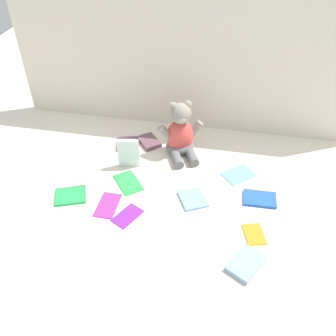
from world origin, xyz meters
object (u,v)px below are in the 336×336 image
object	(u,v)px
teddy_bear	(181,135)
book_case_3	(83,177)
book_case_10	(193,199)
book_case_2	(254,234)
book_case_7	(260,199)
book_case_1	(128,182)
book_case_6	(108,205)
book_case_8	(246,264)
book_case_4	(239,174)
book_case_11	(128,215)
book_case_0	(127,144)
book_case_9	(71,196)
book_case_12	(149,142)
book_case_5	(129,153)

from	to	relation	value
teddy_bear	book_case_3	bearing A→B (deg)	-169.07
teddy_bear	book_case_10	xyz separation A→B (m)	(0.10, -0.30, -0.09)
book_case_2	book_case_7	world-z (taller)	book_case_7
book_case_10	book_case_1	bearing A→B (deg)	142.44
book_case_6	book_case_8	xyz separation A→B (m)	(0.53, -0.18, 0.01)
book_case_2	book_case_3	xyz separation A→B (m)	(-0.71, 0.18, -0.00)
book_case_4	book_case_10	distance (m)	0.25
teddy_bear	book_case_11	size ratio (longest dim) A/B	2.20
book_case_0	book_case_10	xyz separation A→B (m)	(0.36, -0.31, -0.00)
teddy_bear	book_case_9	world-z (taller)	teddy_bear
book_case_0	book_case_6	xyz separation A→B (m)	(0.04, -0.40, -0.00)
book_case_9	book_case_11	distance (m)	0.26
book_case_3	book_case_12	world-z (taller)	book_case_12
book_case_4	book_case_7	xyz separation A→B (m)	(0.09, -0.14, 0.00)
book_case_9	book_case_6	bearing A→B (deg)	62.26
book_case_2	book_case_12	world-z (taller)	book_case_12
book_case_0	book_case_1	xyz separation A→B (m)	(0.08, -0.26, -0.00)
book_case_3	book_case_5	xyz separation A→B (m)	(0.17, 0.11, 0.07)
book_case_7	book_case_9	xyz separation A→B (m)	(-0.74, -0.12, -0.00)
book_case_5	book_case_7	bearing A→B (deg)	-22.96
book_case_1	book_case_10	size ratio (longest dim) A/B	1.26
book_case_0	book_case_2	world-z (taller)	book_case_0
book_case_10	book_case_5	bearing A→B (deg)	124.40
book_case_0	book_case_4	xyz separation A→B (m)	(0.53, -0.12, -0.00)
book_case_9	book_case_5	bearing A→B (deg)	121.78
book_case_11	book_case_3	bearing A→B (deg)	-8.28
book_case_5	book_case_6	bearing A→B (deg)	-105.93
book_case_11	book_case_4	bearing A→B (deg)	-113.64
book_case_3	book_case_4	xyz separation A→B (m)	(0.64, 0.14, -0.00)
book_case_10	book_case_4	bearing A→B (deg)	20.02
book_case_2	book_case_5	size ratio (longest dim) A/B	0.69
book_case_8	book_case_12	world-z (taller)	same
book_case_7	book_case_12	world-z (taller)	book_case_12
book_case_0	book_case_3	distance (m)	0.29
book_case_9	book_case_12	xyz separation A→B (m)	(0.22, 0.41, 0.00)
book_case_1	book_case_6	xyz separation A→B (m)	(-0.04, -0.14, -0.00)
book_case_5	book_case_4	bearing A→B (deg)	-8.61
book_case_8	book_case_11	world-z (taller)	book_case_8
teddy_bear	book_case_3	xyz separation A→B (m)	(-0.37, -0.26, -0.09)
book_case_7	book_case_8	xyz separation A→B (m)	(-0.04, -0.32, 0.00)
book_case_9	book_case_12	size ratio (longest dim) A/B	1.05
book_case_5	book_case_11	bearing A→B (deg)	-87.92
book_case_7	book_case_10	size ratio (longest dim) A/B	1.15
book_case_8	book_case_9	size ratio (longest dim) A/B	1.06
book_case_10	book_case_12	xyz separation A→B (m)	(-0.26, 0.34, 0.00)
book_case_0	book_case_4	world-z (taller)	book_case_0
book_case_7	book_case_12	bearing A→B (deg)	59.17
book_case_2	book_case_11	world-z (taller)	book_case_2
book_case_5	book_case_11	distance (m)	0.31
book_case_0	book_case_6	distance (m)	0.40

